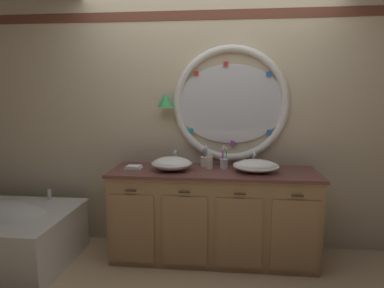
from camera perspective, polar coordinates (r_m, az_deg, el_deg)
ground_plane at (r=3.17m, az=2.06°, el=-21.04°), size 14.00×14.00×0.00m
back_wall_assembly at (r=3.34m, az=3.14°, el=4.33°), size 6.40×0.26×2.60m
vanity_counter at (r=3.22m, az=3.65°, el=-12.05°), size 1.94×0.61×0.86m
sink_basin_left at (r=3.09m, az=-3.53°, el=-3.39°), size 0.39×0.39×0.13m
sink_basin_right at (r=3.06m, az=11.04°, el=-3.74°), size 0.42×0.42×0.12m
faucet_set_left at (r=3.32m, az=-2.88°, el=-2.65°), size 0.23×0.12×0.15m
faucet_set_right at (r=3.29m, az=10.69°, el=-2.85°), size 0.21×0.15×0.15m
toothbrush_holder_left at (r=3.26m, az=2.26°, el=-2.92°), size 0.10×0.10×0.21m
toothbrush_holder_right at (r=3.18m, az=5.56°, el=-3.22°), size 0.08×0.08×0.22m
soap_dispenser at (r=3.14m, az=3.05°, el=-3.11°), size 0.06×0.07×0.16m
folded_hand_towel at (r=3.19m, az=-10.08°, el=-4.02°), size 0.14×0.13×0.03m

